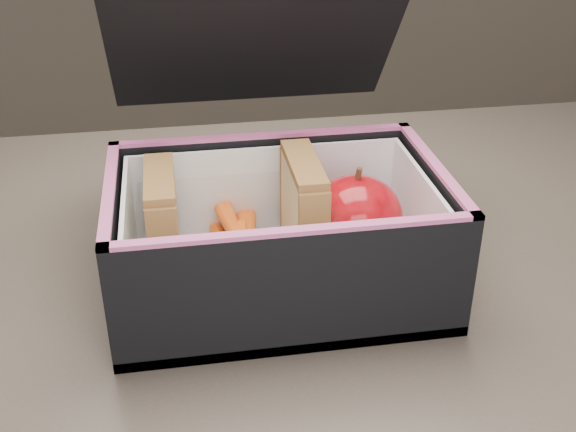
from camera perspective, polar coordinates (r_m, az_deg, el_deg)
name	(u,v)px	position (r m, az deg, el deg)	size (l,w,h in m)	color
kitchen_table	(255,376)	(0.68, -2.62, -12.52)	(1.20, 0.80, 0.75)	brown
lunch_bag	(277,225)	(0.61, -0.85, -0.72)	(0.28, 0.29, 0.24)	black
plastic_tub	(235,239)	(0.62, -4.19, -1.82)	(0.16, 0.11, 0.07)	white
sandwich_left	(164,227)	(0.61, -9.81, -0.85)	(0.02, 0.09, 0.10)	beige
sandwich_right	(303,214)	(0.61, 1.23, 0.20)	(0.03, 0.09, 0.10)	beige
carrot_sticks	(237,243)	(0.64, -4.03, -2.15)	(0.05, 0.15, 0.03)	#FA4309
paper_napkin	(359,259)	(0.64, 5.65, -3.41)	(0.08, 0.09, 0.01)	white
red_apple	(356,218)	(0.62, 5.40, -0.15)	(0.11, 0.11, 0.09)	#920007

